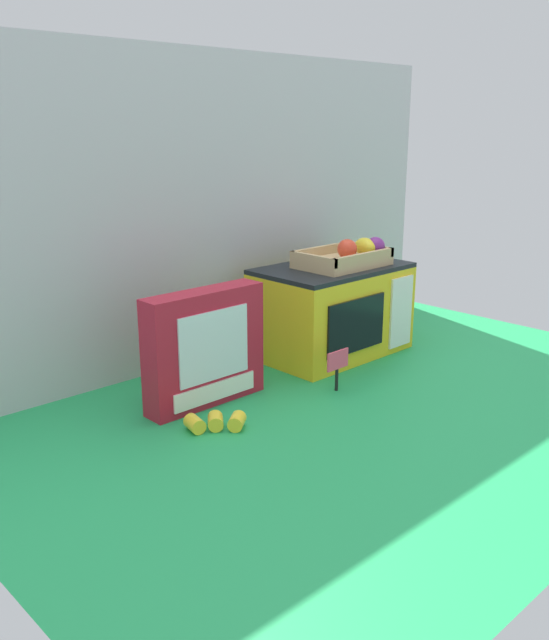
% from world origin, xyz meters
% --- Properties ---
extents(ground_plane, '(1.70, 1.70, 0.00)m').
position_xyz_m(ground_plane, '(0.00, 0.00, 0.00)').
color(ground_plane, '#219E54').
rests_on(ground_plane, ground).
extents(display_back_panel, '(1.61, 0.03, 0.79)m').
position_xyz_m(display_back_panel, '(0.00, 0.24, 0.40)').
color(display_back_panel, '#B7BABF').
rests_on(display_back_panel, ground).
extents(toy_microwave, '(0.41, 0.26, 0.24)m').
position_xyz_m(toy_microwave, '(0.22, 0.02, 0.12)').
color(toy_microwave, yellow).
rests_on(toy_microwave, ground).
extents(food_groups_crate, '(0.24, 0.16, 0.07)m').
position_xyz_m(food_groups_crate, '(0.26, 0.00, 0.27)').
color(food_groups_crate, tan).
rests_on(food_groups_crate, toy_microwave).
extents(cookie_set_box, '(0.30, 0.07, 0.26)m').
position_xyz_m(cookie_set_box, '(-0.25, -0.02, 0.13)').
color(cookie_set_box, '#B2192D').
rests_on(cookie_set_box, ground).
extents(price_sign, '(0.07, 0.01, 0.10)m').
position_xyz_m(price_sign, '(0.02, -0.18, 0.07)').
color(price_sign, black).
rests_on(price_sign, ground).
extents(loose_toy_banana, '(0.12, 0.10, 0.03)m').
position_xyz_m(loose_toy_banana, '(-0.32, -0.14, 0.02)').
color(loose_toy_banana, yellow).
rests_on(loose_toy_banana, ground).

